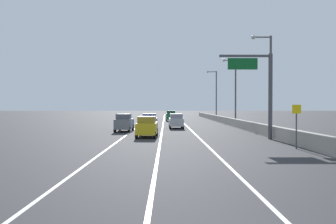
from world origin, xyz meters
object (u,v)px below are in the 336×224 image
lamp_post_right_third (234,87)px  car_blue_1 (150,121)px  lamp_post_right_second (268,77)px  car_gray_4 (124,123)px  car_silver_2 (176,121)px  car_green_3 (171,116)px  speed_advisory_sign (296,123)px  lamp_post_right_fourth (215,92)px  car_yellow_0 (147,127)px  overhead_sign_gantry (262,85)px

lamp_post_right_third → car_blue_1: 16.55m
lamp_post_right_second → car_gray_4: (-15.27, 4.07, -4.84)m
car_silver_2 → car_green_3: bearing=90.9°
speed_advisory_sign → car_blue_1: 24.81m
lamp_post_right_fourth → car_yellow_0: size_ratio=2.16×
overhead_sign_gantry → speed_advisory_sign: size_ratio=2.50×
car_silver_2 → lamp_post_right_third: bearing=44.1°
car_blue_1 → car_yellow_0: bearing=-88.6°
lamp_post_right_fourth → car_silver_2: (-8.79, -27.86, -4.89)m
lamp_post_right_second → car_green_3: lamp_post_right_second is taller
lamp_post_right_fourth → car_yellow_0: lamp_post_right_fourth is taller
lamp_post_right_fourth → car_silver_2: size_ratio=2.24×
car_yellow_0 → car_blue_1: car_yellow_0 is taller
speed_advisory_sign → car_green_3: 47.11m
car_gray_4 → car_blue_1: bearing=63.3°
lamp_post_right_fourth → car_yellow_0: (-11.88, -41.38, -4.87)m
overhead_sign_gantry → car_yellow_0: bearing=168.1°
speed_advisory_sign → lamp_post_right_third: lamp_post_right_third is taller
lamp_post_right_third → car_green_3: (-9.52, 14.61, -4.83)m
speed_advisory_sign → car_green_3: speed_advisory_sign is taller
lamp_post_right_second → overhead_sign_gantry: bearing=-110.5°
overhead_sign_gantry → lamp_post_right_third: size_ratio=0.74×
speed_advisory_sign → car_yellow_0: speed_advisory_sign is taller
car_silver_2 → car_green_3: 23.48m
overhead_sign_gantry → lamp_post_right_fourth: (1.68, 43.52, 1.12)m
lamp_post_right_second → car_yellow_0: size_ratio=2.16×
speed_advisory_sign → lamp_post_right_fourth: (1.24, 50.82, 4.09)m
overhead_sign_gantry → speed_advisory_sign: overhead_sign_gantry is taller
speed_advisory_sign → car_green_3: size_ratio=0.71×
lamp_post_right_second → car_gray_4: bearing=165.1°
car_gray_4 → lamp_post_right_fourth: bearing=66.3°
car_yellow_0 → car_green_3: car_green_3 is taller
lamp_post_right_third → lamp_post_right_fourth: same height
lamp_post_right_second → car_blue_1: bearing=143.2°
car_blue_1 → lamp_post_right_second: bearing=-36.8°
lamp_post_right_fourth → car_green_3: lamp_post_right_fourth is taller
overhead_sign_gantry → car_green_3: size_ratio=1.77×
car_silver_2 → car_blue_1: bearing=-168.2°
car_blue_1 → car_green_3: bearing=82.8°
lamp_post_right_fourth → car_yellow_0: 43.32m
lamp_post_right_second → car_green_3: bearing=105.8°
lamp_post_right_third → car_gray_4: size_ratio=2.27×
car_yellow_0 → car_gray_4: size_ratio=1.05×
car_green_3 → car_silver_2: bearing=-89.1°
overhead_sign_gantry → car_blue_1: overhead_sign_gantry is taller
lamp_post_right_fourth → car_gray_4: (-14.87, -33.90, -4.84)m
lamp_post_right_fourth → car_gray_4: 37.33m
lamp_post_right_third → car_blue_1: lamp_post_right_third is taller
car_blue_1 → car_gray_4: (-2.68, -5.33, 0.03)m
lamp_post_right_second → lamp_post_right_third: 18.99m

